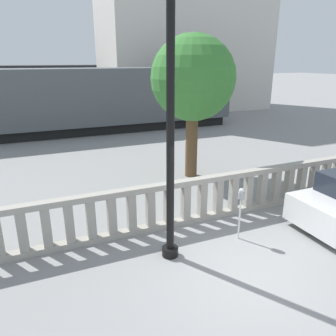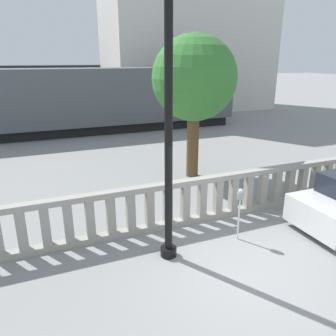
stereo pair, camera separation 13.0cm
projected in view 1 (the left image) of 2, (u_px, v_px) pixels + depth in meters
ground_plane at (250, 274)px, 6.63m from camera, size 160.00×160.00×0.00m
balustrade at (194, 200)px, 8.60m from camera, size 16.15×0.24×1.21m
lamppost at (170, 90)px, 6.13m from camera, size 0.37×0.37×6.65m
parking_meter at (241, 200)px, 7.63m from camera, size 0.15×0.15×1.31m
train_far at (10, 87)px, 27.84m from camera, size 22.01×2.92×4.23m
building_block at (184, 13)px, 26.71m from camera, size 13.50×7.00×15.39m
tree_left at (193, 79)px, 11.14m from camera, size 2.92×2.92×4.99m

